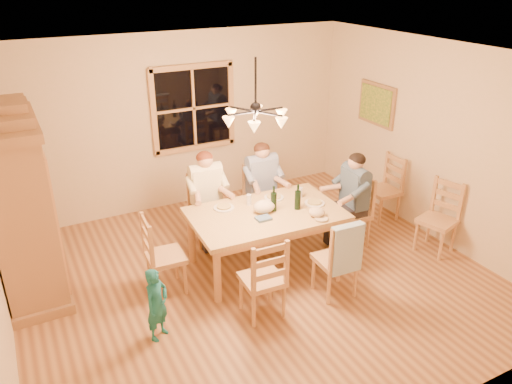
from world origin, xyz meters
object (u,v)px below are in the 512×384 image
dining_table (266,219)px  adult_plaid_man (262,176)px  chair_end_right (351,224)px  child (157,304)px  chair_spare_front (436,231)px  adult_slate_man (354,188)px  chair_spare_back (382,200)px  chair_near_right (334,271)px  armoire (22,210)px  wine_bottle_a (274,199)px  chair_far_left (208,222)px  chair_near_left (262,291)px  adult_woman (206,186)px  chair_far_right (262,210)px  wine_bottle_b (298,197)px  chair_end_left (166,268)px  chandelier (256,116)px

dining_table → adult_plaid_man: 0.97m
dining_table → chair_end_right: chair_end_right is taller
child → chair_spare_front: chair_spare_front is taller
adult_slate_man → chair_spare_back: adult_slate_man is taller
chair_near_right → armoire: bearing=154.1°
adult_slate_man → wine_bottle_a: bearing=89.9°
chair_far_left → chair_end_right: bearing=153.4°
child → chair_spare_front: bearing=-34.8°
chair_near_left → chair_near_right: size_ratio=1.00×
adult_woman → chair_near_left: bearing=90.0°
adult_woman → adult_plaid_man: 0.83m
chair_far_right → chair_spare_front: size_ratio=1.00×
wine_bottle_a → chair_spare_front: wine_bottle_a is taller
chair_near_left → adult_woman: adult_woman is taller
chair_end_right → wine_bottle_b: size_ratio=3.00×
adult_woman → child: (-1.21, -1.61, -0.43)m
chair_near_left → chair_spare_back: 2.96m
adult_plaid_man → adult_slate_man: 1.29m
chair_end_right → adult_plaid_man: 1.40m
chair_near_right → chair_end_right: bearing=46.7°
chair_end_left → wine_bottle_a: size_ratio=3.00×
chair_spare_front → adult_woman: bearing=41.2°
dining_table → chair_near_right: 1.06m
dining_table → child: (-1.64, -0.70, -0.25)m
chair_near_left → chair_near_right: bearing=0.0°
adult_plaid_man → adult_slate_man: bearing=136.6°
chair_near_right → adult_woman: adult_woman is taller
dining_table → chair_end_right: (1.30, -0.06, -0.36)m
chair_far_right → chair_near_left: (-0.91, -1.73, 0.00)m
armoire → chair_near_right: size_ratio=2.32×
chandelier → wine_bottle_a: bearing=31.0°
chair_near_right → adult_woman: (-0.85, 1.81, 0.54)m
chair_end_right → adult_woman: bearing=63.4°
wine_bottle_a → child: bearing=-158.2°
chair_end_right → armoire: bearing=80.7°
chair_end_left → wine_bottle_b: size_ratio=3.00×
chair_spare_front → chandelier: bearing=61.4°
chair_far_left → wine_bottle_b: (0.82, -1.00, 0.62)m
chandelier → chair_near_left: bearing=-111.3°
chandelier → chair_spare_front: size_ratio=0.78×
chair_end_left → child: bearing=-21.5°
chandelier → child: chandelier is taller
chair_near_left → chandelier: bearing=71.3°
chair_far_left → child: bearing=55.6°
wine_bottle_a → child: 1.95m
chair_end_left → chair_spare_back: size_ratio=1.00×
wine_bottle_a → chair_spare_back: (2.09, 0.35, -0.62)m
chair_far_right → wine_bottle_b: wine_bottle_b is taller
chair_end_left → chair_spare_back: same height
adult_plaid_man → chair_far_left: bearing=-0.0°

